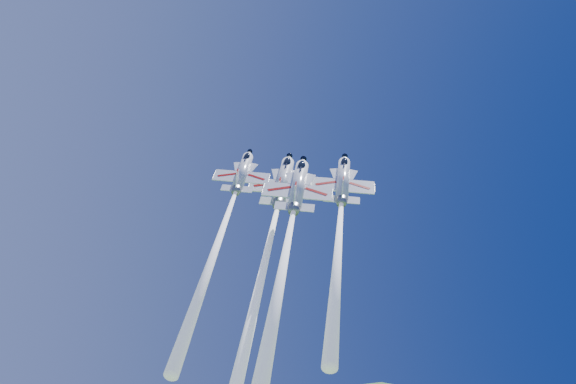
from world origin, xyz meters
TOP-DOWN VIEW (x-y plane):
  - jet_lead at (-11.20, -9.75)m, footprint 37.00×44.32m
  - jet_left at (-15.02, -6.01)m, footprint 24.87×29.53m
  - jet_right at (-1.57, -14.50)m, footprint 24.32×28.59m
  - jet_slot at (-9.55, -13.54)m, footprint 25.82×30.35m

SIDE VIEW (x-z plane):
  - jet_lead at x=-11.20m, z-range 46.38..99.94m
  - jet_slot at x=-9.55m, z-range 59.80..95.82m
  - jet_right at x=-1.57m, z-range 62.73..96.65m
  - jet_left at x=-15.02m, z-range 62.09..97.47m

